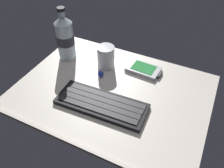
% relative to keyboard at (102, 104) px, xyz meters
% --- Properties ---
extents(ground_plane, '(0.64, 0.48, 0.03)m').
position_rel_keyboard_xyz_m(ground_plane, '(-0.00, 0.07, -0.02)').
color(ground_plane, beige).
extents(keyboard, '(0.29, 0.12, 0.02)m').
position_rel_keyboard_xyz_m(keyboard, '(0.00, 0.00, 0.00)').
color(keyboard, black).
rests_on(keyboard, ground_plane).
extents(handheld_device, '(0.13, 0.08, 0.02)m').
position_rel_keyboard_xyz_m(handheld_device, '(0.06, 0.22, -0.00)').
color(handheld_device, '#B7BABF').
rests_on(handheld_device, ground_plane).
extents(juice_cup, '(0.06, 0.06, 0.09)m').
position_rel_keyboard_xyz_m(juice_cup, '(-0.08, 0.19, 0.03)').
color(juice_cup, silver).
rests_on(juice_cup, ground_plane).
extents(water_bottle, '(0.07, 0.07, 0.21)m').
position_rel_keyboard_xyz_m(water_bottle, '(-0.25, 0.17, 0.08)').
color(water_bottle, silver).
rests_on(water_bottle, ground_plane).
extents(trackball_mouse, '(0.02, 0.02, 0.02)m').
position_rel_keyboard_xyz_m(trackball_mouse, '(-0.07, 0.13, 0.00)').
color(trackball_mouse, '#2338B2').
rests_on(trackball_mouse, ground_plane).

